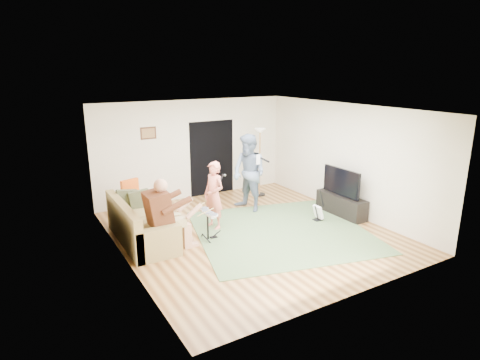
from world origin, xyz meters
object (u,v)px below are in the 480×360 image
object	(u,v)px
drum_kit	(208,227)
sofa	(138,228)
guitarist	(249,173)
torchiere_lamp	(260,150)
singer	(214,195)
television	(341,182)
tv_cabinet	(341,205)
dining_chair	(136,210)
guitar_spare	(318,212)

from	to	relation	value
drum_kit	sofa	bearing A→B (deg)	153.40
drum_kit	guitarist	distance (m)	2.18
torchiere_lamp	singer	bearing A→B (deg)	-145.32
sofa	drum_kit	xyz separation A→B (m)	(1.30, -0.65, -0.01)
sofa	torchiere_lamp	world-z (taller)	torchiere_lamp
guitarist	television	distance (m)	2.26
tv_cabinet	guitarist	bearing A→B (deg)	140.88
dining_chair	singer	bearing A→B (deg)	-52.65
guitarist	dining_chair	world-z (taller)	guitarist
drum_kit	dining_chair	world-z (taller)	dining_chair
guitar_spare	guitarist	bearing A→B (deg)	124.73
sofa	dining_chair	xyz separation A→B (m)	(0.24, 0.92, 0.08)
drum_kit	guitar_spare	bearing A→B (deg)	-6.91
drum_kit	television	distance (m)	3.51
guitarist	guitar_spare	world-z (taller)	guitarist
guitarist	dining_chair	size ratio (longest dim) A/B	1.82
drum_kit	torchiere_lamp	bearing A→B (deg)	38.08
drum_kit	singer	distance (m)	0.84
guitar_spare	dining_chair	distance (m)	4.25
torchiere_lamp	television	distance (m)	2.55
singer	tv_cabinet	xyz separation A→B (m)	(3.08, -0.84, -0.52)
drum_kit	guitarist	xyz separation A→B (m)	(1.72, 1.14, 0.69)
sofa	television	world-z (taller)	television
singer	tv_cabinet	world-z (taller)	singer
sofa	singer	world-z (taller)	singer
singer	tv_cabinet	size ratio (longest dim) A/B	1.09
guitar_spare	sofa	bearing A→B (deg)	166.33
drum_kit	guitar_spare	distance (m)	2.76
singer	guitar_spare	bearing A→B (deg)	54.96
dining_chair	television	size ratio (longest dim) A/B	0.92
sofa	torchiere_lamp	size ratio (longest dim) A/B	1.15
singer	television	xyz separation A→B (m)	(3.03, -0.84, 0.08)
tv_cabinet	singer	bearing A→B (deg)	164.75
sofa	tv_cabinet	distance (m)	4.89
drum_kit	dining_chair	size ratio (longest dim) A/B	0.61
guitarist	television	size ratio (longest dim) A/B	1.69
guitarist	tv_cabinet	xyz separation A→B (m)	(1.78, -1.45, -0.72)
singer	torchiere_lamp	xyz separation A→B (m)	(2.22, 1.53, 0.54)
guitarist	sofa	bearing A→B (deg)	-94.94
singer	guitar_spare	world-z (taller)	singer
singer	television	bearing A→B (deg)	59.97
drum_kit	torchiere_lamp	distance (m)	3.51
dining_chair	tv_cabinet	world-z (taller)	dining_chair
dining_chair	guitar_spare	bearing A→B (deg)	-44.32
drum_kit	singer	size ratio (longest dim) A/B	0.42
sofa	tv_cabinet	size ratio (longest dim) A/B	1.57
torchiere_lamp	television	xyz separation A→B (m)	(0.81, -2.37, -0.46)
singer	guitarist	xyz separation A→B (m)	(1.30, 0.61, 0.21)
guitar_spare	torchiere_lamp	xyz separation A→B (m)	(-0.10, 2.40, 1.09)
guitar_spare	television	world-z (taller)	television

